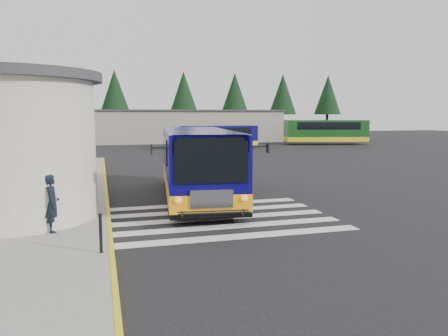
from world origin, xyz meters
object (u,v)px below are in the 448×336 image
object	(u,v)px
pedestrian_b	(73,193)
far_bus_a	(220,136)
far_bus_b	(326,131)
bollard	(101,233)
pedestrian_a	(52,203)
transit_bus	(197,166)

from	to	relation	value
pedestrian_b	far_bus_a	world-z (taller)	far_bus_a
far_bus_b	bollard	bearing A→B (deg)	156.33
pedestrian_b	bollard	bearing A→B (deg)	4.50
far_bus_b	pedestrian_a	bearing A→B (deg)	153.03
bollard	pedestrian_a	bearing A→B (deg)	119.06
bollard	far_bus_b	world-z (taller)	far_bus_b
bollard	far_bus_b	xyz separation A→B (m)	(26.33, 36.46, 0.99)
transit_bus	far_bus_b	xyz separation A→B (m)	(22.32, 29.44, 0.24)
far_bus_b	far_bus_a	bearing A→B (deg)	114.79
pedestrian_a	bollard	bearing A→B (deg)	-152.91
transit_bus	pedestrian_b	bearing A→B (deg)	-143.32
transit_bus	pedestrian_b	world-z (taller)	transit_bus
transit_bus	far_bus_a	size ratio (longest dim) A/B	1.26
transit_bus	pedestrian_b	xyz separation A→B (m)	(-4.89, -2.79, -0.43)
pedestrian_a	far_bus_b	bearing A→B (deg)	-41.10
transit_bus	bollard	size ratio (longest dim) A/B	10.55
pedestrian_a	far_bus_a	bearing A→B (deg)	-25.69
pedestrian_b	far_bus_b	bearing A→B (deg)	132.59
far_bus_a	far_bus_b	xyz separation A→B (m)	(14.12, 3.16, 0.28)
transit_bus	bollard	distance (m)	8.11
pedestrian_b	bollard	xyz separation A→B (m)	(0.88, -4.23, -0.32)
far_bus_b	transit_bus	bearing A→B (deg)	155.00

